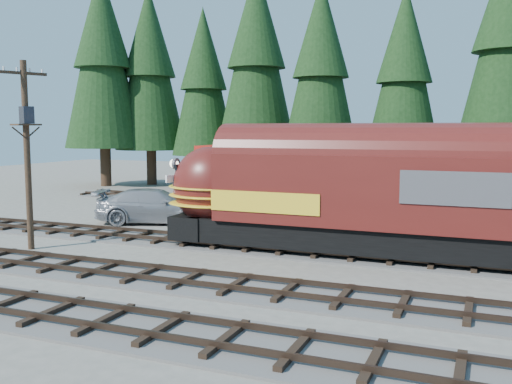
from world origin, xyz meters
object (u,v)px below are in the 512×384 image
at_px(caboose, 263,169).
at_px(pickup_truck_b, 156,206).
at_px(pickup_truck_a, 218,209).
at_px(depot, 417,174).
at_px(locomotive, 326,197).
at_px(utility_pole, 27,143).

xyz_separation_m(caboose, pickup_truck_b, (-2.46, -9.84, -1.46)).
xyz_separation_m(pickup_truck_a, pickup_truck_b, (-3.26, -1.16, 0.13)).
relative_size(depot, locomotive, 0.85).
distance_m(locomotive, pickup_truck_b, 11.74).
bearing_deg(pickup_truck_b, depot, -101.63).
relative_size(locomotive, pickup_truck_a, 2.57).
bearing_deg(depot, locomotive, -113.56).
bearing_deg(locomotive, utility_pole, -162.47).
relative_size(depot, pickup_truck_b, 1.96).
height_order(locomotive, caboose, caboose).
relative_size(utility_pole, pickup_truck_a, 1.38).
bearing_deg(pickup_truck_b, utility_pole, 149.74).
bearing_deg(depot, pickup_truck_a, -173.57).
bearing_deg(locomotive, pickup_truck_a, 145.08).
height_order(pickup_truck_a, pickup_truck_b, pickup_truck_b).
bearing_deg(caboose, utility_pole, -101.79).
height_order(utility_pole, pickup_truck_b, utility_pole).
bearing_deg(utility_pole, pickup_truck_b, 105.10).
bearing_deg(pickup_truck_a, caboose, 1.58).
xyz_separation_m(caboose, pickup_truck_a, (0.80, -8.68, -1.59)).
bearing_deg(pickup_truck_b, pickup_truck_a, -91.74).
bearing_deg(caboose, pickup_truck_a, -84.75).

